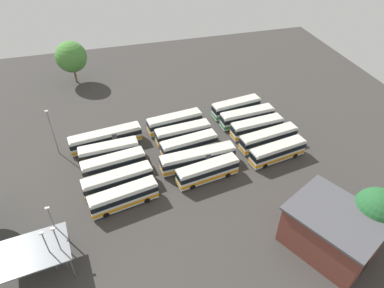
{
  "coord_description": "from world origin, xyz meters",
  "views": [
    {
      "loc": [
        12.97,
        48.28,
        41.97
      ],
      "look_at": [
        -0.61,
        -0.46,
        1.46
      ],
      "focal_mm": 32.5,
      "sensor_mm": 36.0,
      "label": 1
    }
  ],
  "objects_px": {
    "bus_row2_slot4": "(124,197)",
    "tree_west_edge": "(377,211)",
    "bus_row2_slot0": "(106,138)",
    "tree_northwest": "(71,57)",
    "bus_row0_slot4": "(277,152)",
    "lamp_post_by_building": "(54,225)",
    "lamp_post_near_entrance": "(49,250)",
    "depot_building": "(331,231)",
    "bus_row0_slot1": "(247,117)",
    "lamp_post_mid_lot": "(60,247)",
    "bus_row1_slot4": "(208,171)",
    "bus_row2_slot2": "(114,164)",
    "bus_row2_slot3": "(118,180)",
    "maintenance_shelter": "(33,252)",
    "bus_row1_slot1": "(183,133)",
    "bus_row1_slot2": "(189,145)",
    "bus_row0_slot0": "(236,107)",
    "bus_row0_slot3": "(268,138)",
    "bus_row1_slot3": "(198,158)",
    "bus_row2_slot1": "(109,151)",
    "lamp_post_far_corner": "(53,131)",
    "bus_row1_slot0": "(175,122)",
    "bus_row0_slot2": "(257,127)"
  },
  "relations": [
    {
      "from": "bus_row2_slot1",
      "to": "bus_row2_slot4",
      "type": "relative_size",
      "value": 0.97
    },
    {
      "from": "bus_row2_slot2",
      "to": "bus_row2_slot3",
      "type": "height_order",
      "value": "same"
    },
    {
      "from": "lamp_post_near_entrance",
      "to": "depot_building",
      "type": "bearing_deg",
      "value": 170.15
    },
    {
      "from": "bus_row2_slot0",
      "to": "tree_northwest",
      "type": "relative_size",
      "value": 1.31
    },
    {
      "from": "bus_row1_slot3",
      "to": "lamp_post_near_entrance",
      "type": "xyz_separation_m",
      "value": [
        23.89,
        14.62,
        2.57
      ]
    },
    {
      "from": "bus_row0_slot4",
      "to": "bus_row1_slot4",
      "type": "height_order",
      "value": "same"
    },
    {
      "from": "bus_row2_slot4",
      "to": "depot_building",
      "type": "xyz_separation_m",
      "value": [
        -26.4,
        15.29,
        1.66
      ]
    },
    {
      "from": "lamp_post_far_corner",
      "to": "lamp_post_mid_lot",
      "type": "relative_size",
      "value": 1.14
    },
    {
      "from": "bus_row0_slot4",
      "to": "bus_row2_slot1",
      "type": "relative_size",
      "value": 1.03
    },
    {
      "from": "bus_row2_slot2",
      "to": "lamp_post_far_corner",
      "type": "distance_m",
      "value": 12.76
    },
    {
      "from": "bus_row2_slot0",
      "to": "lamp_post_mid_lot",
      "type": "xyz_separation_m",
      "value": [
        7.3,
        24.91,
        2.8
      ]
    },
    {
      "from": "bus_row1_slot4",
      "to": "lamp_post_far_corner",
      "type": "height_order",
      "value": "lamp_post_far_corner"
    },
    {
      "from": "maintenance_shelter",
      "to": "bus_row1_slot1",
      "type": "bearing_deg",
      "value": -139.07
    },
    {
      "from": "bus_row0_slot1",
      "to": "bus_row2_slot0",
      "type": "bearing_deg",
      "value": -0.84
    },
    {
      "from": "bus_row0_slot3",
      "to": "lamp_post_by_building",
      "type": "bearing_deg",
      "value": 18.41
    },
    {
      "from": "bus_row0_slot0",
      "to": "bus_row0_slot3",
      "type": "relative_size",
      "value": 0.92
    },
    {
      "from": "bus_row0_slot4",
      "to": "lamp_post_far_corner",
      "type": "height_order",
      "value": "lamp_post_far_corner"
    },
    {
      "from": "bus_row1_slot0",
      "to": "tree_west_edge",
      "type": "relative_size",
      "value": 1.25
    },
    {
      "from": "bus_row2_slot4",
      "to": "tree_west_edge",
      "type": "height_order",
      "value": "tree_west_edge"
    },
    {
      "from": "bus_row0_slot4",
      "to": "lamp_post_by_building",
      "type": "height_order",
      "value": "lamp_post_by_building"
    },
    {
      "from": "bus_row1_slot1",
      "to": "maintenance_shelter",
      "type": "distance_m",
      "value": 33.42
    },
    {
      "from": "bus_row0_slot1",
      "to": "lamp_post_by_building",
      "type": "relative_size",
      "value": 1.46
    },
    {
      "from": "bus_row0_slot2",
      "to": "lamp_post_by_building",
      "type": "xyz_separation_m",
      "value": [
        37.21,
        16.52,
        2.51
      ]
    },
    {
      "from": "maintenance_shelter",
      "to": "lamp_post_by_building",
      "type": "distance_m",
      "value": 4.26
    },
    {
      "from": "bus_row1_slot4",
      "to": "bus_row2_slot2",
      "type": "xyz_separation_m",
      "value": [
        15.1,
        -6.06,
        0.0
      ]
    },
    {
      "from": "bus_row0_slot0",
      "to": "bus_row0_slot4",
      "type": "relative_size",
      "value": 0.99
    },
    {
      "from": "bus_row2_slot0",
      "to": "bus_row2_slot4",
      "type": "distance_m",
      "value": 15.93
    },
    {
      "from": "lamp_post_near_entrance",
      "to": "bus_row2_slot3",
      "type": "bearing_deg",
      "value": -126.9
    },
    {
      "from": "lamp_post_mid_lot",
      "to": "bus_row1_slot1",
      "type": "bearing_deg",
      "value": -133.84
    },
    {
      "from": "bus_row0_slot0",
      "to": "bus_row2_slot1",
      "type": "height_order",
      "value": "same"
    },
    {
      "from": "depot_building",
      "to": "lamp_post_near_entrance",
      "type": "relative_size",
      "value": 1.85
    },
    {
      "from": "bus_row2_slot1",
      "to": "lamp_post_far_corner",
      "type": "xyz_separation_m",
      "value": [
        9.05,
        -4.13,
        3.41
      ]
    },
    {
      "from": "bus_row1_slot0",
      "to": "bus_row1_slot3",
      "type": "relative_size",
      "value": 0.83
    },
    {
      "from": "bus_row2_slot0",
      "to": "bus_row1_slot0",
      "type": "bearing_deg",
      "value": -172.81
    },
    {
      "from": "maintenance_shelter",
      "to": "bus_row0_slot4",
      "type": "bearing_deg",
      "value": -163.55
    },
    {
      "from": "bus_row1_slot4",
      "to": "maintenance_shelter",
      "type": "distance_m",
      "value": 28.6
    },
    {
      "from": "bus_row1_slot2",
      "to": "bus_row1_slot4",
      "type": "xyz_separation_m",
      "value": [
        -1.17,
        7.71,
        0.0
      ]
    },
    {
      "from": "bus_row1_slot1",
      "to": "bus_row1_slot4",
      "type": "height_order",
      "value": "same"
    },
    {
      "from": "bus_row1_slot2",
      "to": "depot_building",
      "type": "xyz_separation_m",
      "value": [
        -13.22,
        25.08,
        1.66
      ]
    },
    {
      "from": "bus_row0_slot1",
      "to": "depot_building",
      "type": "relative_size",
      "value": 0.78
    },
    {
      "from": "bus_row1_slot1",
      "to": "maintenance_shelter",
      "type": "height_order",
      "value": "maintenance_shelter"
    },
    {
      "from": "tree_northwest",
      "to": "bus_row0_slot1",
      "type": "bearing_deg",
      "value": 140.18
    },
    {
      "from": "bus_row2_slot1",
      "to": "bus_row0_slot4",
      "type": "bearing_deg",
      "value": 164.35
    },
    {
      "from": "bus_row1_slot3",
      "to": "bus_row2_slot1",
      "type": "relative_size",
      "value": 1.27
    },
    {
      "from": "bus_row1_slot0",
      "to": "bus_row1_slot1",
      "type": "bearing_deg",
      "value": 99.31
    },
    {
      "from": "bus_row1_slot2",
      "to": "bus_row1_slot4",
      "type": "height_order",
      "value": "same"
    },
    {
      "from": "bus_row0_slot1",
      "to": "bus_row2_slot4",
      "type": "xyz_separation_m",
      "value": [
        27.08,
        15.45,
        -0.0
      ]
    },
    {
      "from": "bus_row1_slot3",
      "to": "tree_northwest",
      "type": "height_order",
      "value": "tree_northwest"
    },
    {
      "from": "bus_row0_slot0",
      "to": "bus_row0_slot4",
      "type": "bearing_deg",
      "value": 96.5
    },
    {
      "from": "bus_row2_slot0",
      "to": "tree_northwest",
      "type": "distance_m",
      "value": 28.57
    }
  ]
}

